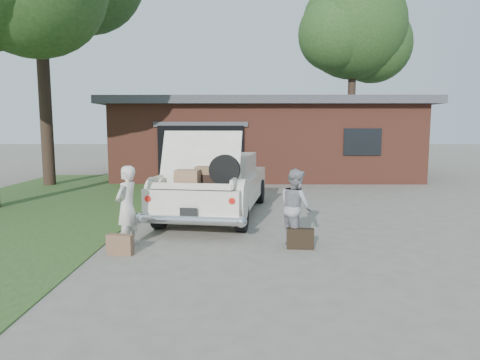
{
  "coord_description": "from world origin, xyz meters",
  "views": [
    {
      "loc": [
        0.05,
        -7.95,
        2.18
      ],
      "look_at": [
        0.0,
        0.6,
        1.1
      ],
      "focal_mm": 32.0,
      "sensor_mm": 36.0,
      "label": 1
    }
  ],
  "objects": [
    {
      "name": "grass_strip",
      "position": [
        -5.5,
        3.0,
        0.01
      ],
      "size": [
        6.0,
        16.0,
        0.02
      ],
      "primitive_type": "cube",
      "color": "#2D4C1E",
      "rests_on": "ground"
    },
    {
      "name": "tree_right",
      "position": [
        6.41,
        17.07,
        7.42
      ],
      "size": [
        6.73,
        5.85,
        10.68
      ],
      "color": "#38281E",
      "rests_on": "ground"
    },
    {
      "name": "woman_left",
      "position": [
        -2.04,
        -0.39,
        0.74
      ],
      "size": [
        0.51,
        0.62,
        1.48
      ],
      "primitive_type": "imported",
      "rotation": [
        0.0,
        0.0,
        -1.89
      ],
      "color": "beige",
      "rests_on": "ground"
    },
    {
      "name": "woman_right",
      "position": [
        1.03,
        -0.23,
        0.71
      ],
      "size": [
        0.76,
        0.84,
        1.41
      ],
      "primitive_type": "imported",
      "rotation": [
        0.0,
        0.0,
        1.98
      ],
      "color": "gray",
      "rests_on": "ground"
    },
    {
      "name": "house",
      "position": [
        0.98,
        11.47,
        1.67
      ],
      "size": [
        12.8,
        7.8,
        3.3
      ],
      "color": "brown",
      "rests_on": "ground"
    },
    {
      "name": "ground",
      "position": [
        0.0,
        0.0,
        0.0
      ],
      "size": [
        90.0,
        90.0,
        0.0
      ],
      "primitive_type": "plane",
      "color": "gray",
      "rests_on": "ground"
    },
    {
      "name": "suitcase_right",
      "position": [
        1.08,
        -0.51,
        0.18
      ],
      "size": [
        0.49,
        0.19,
        0.37
      ],
      "primitive_type": "cube",
      "rotation": [
        0.0,
        0.0,
        -0.09
      ],
      "color": "black",
      "rests_on": "ground"
    },
    {
      "name": "sedan",
      "position": [
        -0.59,
        2.53,
        0.76
      ],
      "size": [
        2.74,
        5.42,
        2.08
      ],
      "rotation": [
        0.0,
        0.0,
        -0.15
      ],
      "color": "white",
      "rests_on": "ground"
    },
    {
      "name": "suitcase_left",
      "position": [
        -2.04,
        -0.88,
        0.18
      ],
      "size": [
        0.47,
        0.23,
        0.35
      ],
      "primitive_type": "cube",
      "rotation": [
        0.0,
        0.0,
        -0.2
      ],
      "color": "brown",
      "rests_on": "ground"
    }
  ]
}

